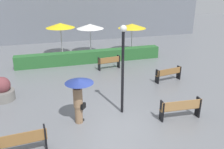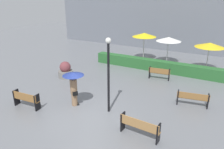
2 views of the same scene
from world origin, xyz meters
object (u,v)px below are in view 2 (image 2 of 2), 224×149
bench_back_row (159,73)px  patio_umbrella_white (169,39)px  bench_far_right (193,98)px  patio_umbrella_yellow_far (210,45)px  bench_near_right (139,126)px  lamp_post (108,68)px  planter_pot (66,71)px  patio_umbrella_yellow (144,35)px  pedestrian_with_umbrella (74,83)px  bench_near_left (26,99)px

bench_back_row → patio_umbrella_white: bearing=96.9°
bench_far_right → patio_umbrella_white: size_ratio=0.70×
patio_umbrella_white → patio_umbrella_yellow_far: (3.29, -0.48, -0.05)m
bench_near_right → bench_far_right: bench_near_right is taller
lamp_post → planter_pot: bearing=152.0°
patio_umbrella_yellow → patio_umbrella_white: patio_umbrella_yellow is taller
patio_umbrella_white → bench_far_right: bearing=-64.6°
bench_back_row → pedestrian_with_umbrella: 6.80m
pedestrian_with_umbrella → lamp_post: lamp_post is taller
bench_near_right → pedestrian_with_umbrella: size_ratio=0.92×
bench_near_left → bench_near_right: 6.36m
bench_near_left → bench_near_right: size_ratio=0.90×
bench_near_right → bench_far_right: bearing=68.3°
lamp_post → pedestrian_with_umbrella: bearing=-169.8°
planter_pot → bench_back_row: bearing=25.0°
bench_back_row → planter_pot: bearing=-155.0°
bench_near_right → bench_back_row: size_ratio=1.17×
pedestrian_with_umbrella → bench_back_row: bearing=64.1°
bench_near_left → patio_umbrella_yellow_far: (7.95, 10.84, 1.66)m
lamp_post → bench_far_right: bearing=35.6°
patio_umbrella_white → bench_near_right: bearing=-81.2°
lamp_post → patio_umbrella_yellow: size_ratio=1.52×
bench_far_right → lamp_post: bearing=-144.4°
pedestrian_with_umbrella → bench_near_right: bearing=-12.0°
planter_pot → patio_umbrella_white: patio_umbrella_white is taller
pedestrian_with_umbrella → patio_umbrella_yellow_far: size_ratio=0.83×
bench_near_right → patio_umbrella_yellow_far: size_ratio=0.77×
bench_near_right → patio_umbrella_yellow: size_ratio=0.70×
planter_pot → bench_near_right: bearing=-28.4°
bench_near_left → lamp_post: bearing=23.4°
patio_umbrella_yellow → patio_umbrella_yellow_far: size_ratio=1.09×
bench_far_right → lamp_post: (-3.77, -2.70, 1.92)m
pedestrian_with_umbrella → bench_near_left: bearing=-146.4°
patio_umbrella_yellow → bench_back_row: bearing=-55.4°
planter_pot → lamp_post: lamp_post is taller
planter_pot → patio_umbrella_yellow: 7.94m
bench_near_right → patio_umbrella_white: 11.03m
planter_pot → patio_umbrella_yellow: patio_umbrella_yellow is taller
bench_back_row → bench_far_right: bearing=-47.3°
bench_near_left → bench_far_right: (7.90, 4.49, -0.04)m
lamp_post → patio_umbrella_yellow: 9.80m
bench_near_left → lamp_post: (4.13, 1.79, 1.88)m
bench_near_right → planter_pot: 8.50m
bench_near_left → patio_umbrella_yellow: bearing=78.1°
bench_near_right → planter_pot: bearing=151.6°
patio_umbrella_yellow → planter_pot: bearing=-117.4°
planter_pot → pedestrian_with_umbrella: bearing=-43.6°
bench_near_right → bench_back_row: bench_near_right is taller
pedestrian_with_umbrella → bench_far_right: bearing=28.0°
bench_far_right → patio_umbrella_yellow_far: patio_umbrella_yellow_far is taller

